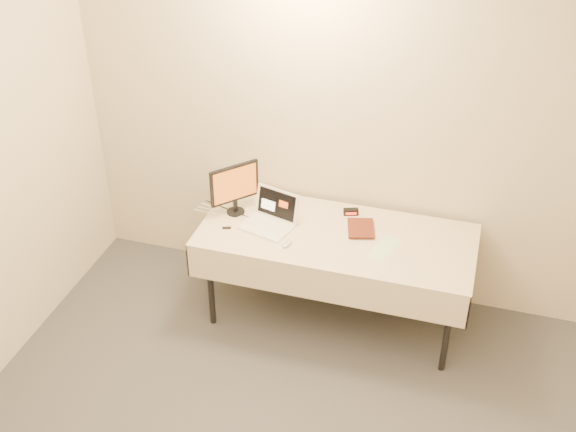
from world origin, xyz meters
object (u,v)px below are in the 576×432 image
(monitor, at_px, (234,186))
(table, at_px, (336,242))
(book, at_px, (349,215))
(laptop, at_px, (271,218))

(monitor, bearing_deg, table, -53.44)
(monitor, distance_m, book, 0.81)
(laptop, bearing_deg, monitor, -178.73)
(monitor, bearing_deg, book, -47.58)
(laptop, bearing_deg, table, 16.44)
(laptop, relative_size, book, 1.66)
(table, bearing_deg, laptop, -178.90)
(laptop, xyz_separation_m, book, (0.52, 0.09, 0.06))
(laptop, bearing_deg, book, 24.72)
(monitor, relative_size, book, 1.59)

